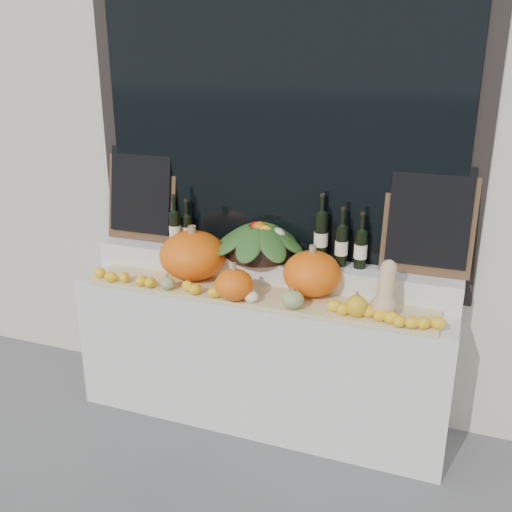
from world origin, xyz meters
TOP-DOWN VIEW (x-y plane):
  - storefront_facade at (0.00, 2.25)m, footprint 7.00×0.94m
  - display_sill at (0.00, 1.52)m, footprint 2.30×0.55m
  - rear_tier at (0.00, 1.68)m, footprint 2.30×0.25m
  - straw_bedding at (0.00, 1.40)m, footprint 2.10×0.32m
  - pumpkin_left at (-0.43, 1.50)m, footprint 0.44×0.44m
  - pumpkin_right at (0.32, 1.50)m, footprint 0.40×0.40m
  - pumpkin_center at (-0.07, 1.28)m, footprint 0.29×0.29m
  - butternut_squash at (0.76, 1.39)m, footprint 0.14×0.20m
  - decorative_gourds at (0.12, 1.29)m, footprint 1.22×0.15m
  - lemon_heap at (0.00, 1.29)m, footprint 2.20×0.16m
  - produce_bowl at (-0.05, 1.66)m, footprint 0.60×0.60m
  - wine_bottle_far_left at (-0.62, 1.63)m, footprint 0.08×0.08m
  - wine_bottle_near_left at (-0.57, 1.70)m, footprint 0.08×0.08m
  - wine_bottle_tall at (0.32, 1.71)m, footprint 0.08×0.08m
  - wine_bottle_near_right at (0.45, 1.68)m, footprint 0.08×0.08m
  - wine_bottle_far_right at (0.56, 1.69)m, footprint 0.08×0.08m
  - chalkboard_left at (-0.92, 1.74)m, footprint 0.50×0.13m
  - chalkboard_right at (0.92, 1.74)m, footprint 0.50×0.13m

SIDE VIEW (x-z plane):
  - display_sill at x=0.00m, z-range 0.00..0.88m
  - straw_bedding at x=0.00m, z-range 0.88..0.90m
  - lemon_heap at x=0.00m, z-range 0.91..0.97m
  - rear_tier at x=0.00m, z-range 0.88..1.04m
  - decorative_gourds at x=0.12m, z-range 0.88..1.04m
  - pumpkin_center at x=-0.07m, z-range 0.91..1.08m
  - butternut_squash at x=0.76m, z-range 0.89..1.17m
  - pumpkin_right at x=0.32m, z-range 0.90..1.17m
  - pumpkin_left at x=-0.43m, z-range 0.91..1.20m
  - wine_bottle_near_left at x=-0.57m, z-range 0.99..1.30m
  - produce_bowl at x=-0.05m, z-range 1.03..1.27m
  - wine_bottle_far_right at x=0.56m, z-range 0.99..1.33m
  - wine_bottle_far_left at x=-0.62m, z-range 0.99..1.34m
  - wine_bottle_near_right at x=0.45m, z-range 0.99..1.34m
  - wine_bottle_tall at x=0.32m, z-range 0.99..1.40m
  - chalkboard_left at x=-0.92m, z-range 1.05..1.67m
  - chalkboard_right at x=0.92m, z-range 1.05..1.67m
  - storefront_facade at x=0.00m, z-range 0.00..4.50m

